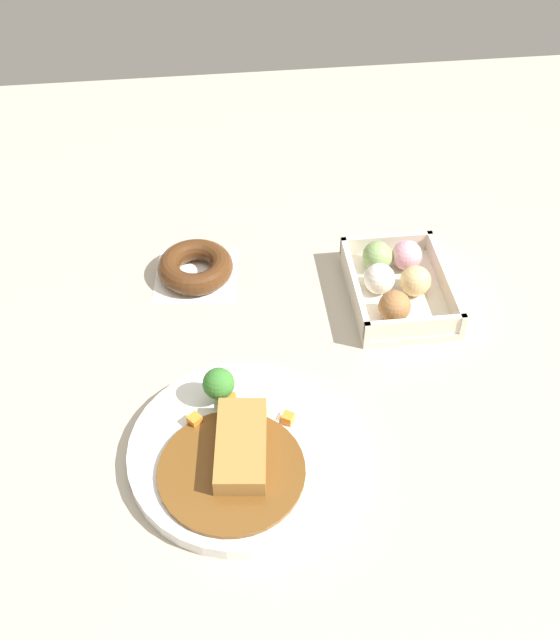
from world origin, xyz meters
The scene contains 4 objects.
ground_plane centered at (0.00, 0.00, 0.00)m, with size 1.60×1.60×0.00m, color #B2A893.
curry_plate centered at (0.16, -0.13, 0.01)m, with size 0.27×0.27×0.07m.
donut_box centered at (-0.09, 0.11, 0.02)m, with size 0.19×0.14×0.06m.
chocolate_ring_donut centered at (-0.17, -0.17, 0.02)m, with size 0.13×0.13×0.03m.
Camera 1 is at (0.69, -0.15, 0.75)m, focal length 42.58 mm.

